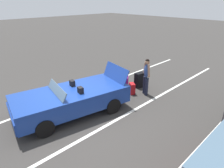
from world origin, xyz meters
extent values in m
plane|color=#383533|center=(0.00, 0.00, 0.00)|extent=(80.00, 80.00, 0.00)
cube|color=silver|center=(0.00, -1.21, 0.00)|extent=(18.00, 0.12, 0.01)
cube|color=silver|center=(0.00, 1.49, 0.00)|extent=(18.00, 0.12, 0.01)
cube|color=navy|center=(0.00, 0.00, 0.62)|extent=(4.36, 2.49, 0.64)
cube|color=navy|center=(1.41, -0.27, 0.51)|extent=(1.60, 1.89, 0.38)
cube|color=slate|center=(0.50, -0.10, 1.09)|extent=(0.47, 1.56, 0.31)
cube|color=black|center=(-0.13, 0.40, 1.05)|extent=(0.20, 0.25, 0.22)
cube|color=black|center=(-0.27, -0.32, 1.05)|extent=(0.20, 0.25, 0.22)
cube|color=navy|center=(-1.91, 0.36, 1.22)|extent=(0.54, 1.52, 0.61)
cylinder|color=black|center=(1.40, 0.56, 0.30)|extent=(0.63, 0.33, 0.60)
cylinder|color=black|center=(1.10, -1.03, 0.30)|extent=(0.63, 0.33, 0.60)
cylinder|color=black|center=(-1.10, 1.03, 0.30)|extent=(0.63, 0.33, 0.60)
cylinder|color=black|center=(-1.40, -0.56, 0.30)|extent=(0.63, 0.33, 0.60)
cube|color=black|center=(-3.68, 0.24, 0.37)|extent=(0.52, 0.36, 0.74)
cube|color=black|center=(-3.71, 0.09, 0.31)|extent=(0.38, 0.08, 0.41)
sphere|color=black|center=(-3.50, 0.32, 0.02)|extent=(0.04, 0.04, 0.04)
sphere|color=black|center=(-3.83, 0.37, 0.02)|extent=(0.04, 0.04, 0.04)
cube|color=#991E8C|center=(-3.02, -0.08, 0.31)|extent=(0.46, 0.43, 0.62)
cube|color=#721669|center=(-2.94, -0.18, 0.26)|extent=(0.27, 0.21, 0.34)
sphere|color=black|center=(-2.96, 0.08, 0.02)|extent=(0.04, 0.04, 0.04)
sphere|color=black|center=(-3.19, -0.09, 0.02)|extent=(0.04, 0.04, 0.04)
cube|color=red|center=(-2.87, 0.46, 0.25)|extent=(0.34, 0.39, 0.50)
cube|color=maroon|center=(-2.97, 0.52, 0.21)|extent=(0.15, 0.25, 0.28)
sphere|color=black|center=(-2.87, 0.32, 0.02)|extent=(0.04, 0.04, 0.04)
sphere|color=black|center=(-2.75, 0.53, 0.02)|extent=(0.04, 0.04, 0.04)
cylinder|color=#1E2338|center=(-3.21, 1.00, 0.41)|extent=(0.20, 0.20, 0.82)
cylinder|color=#1E2338|center=(-3.31, 0.83, 0.41)|extent=(0.20, 0.20, 0.82)
ellipsoid|color=#334C8C|center=(-3.26, 0.92, 1.12)|extent=(0.35, 0.39, 0.60)
sphere|color=#A37556|center=(-3.26, 0.92, 1.51)|extent=(0.21, 0.21, 0.21)
sphere|color=black|center=(-3.26, 0.92, 1.56)|extent=(0.18, 0.18, 0.18)
cylinder|color=#A37556|center=(-3.16, 1.10, 1.19)|extent=(0.17, 0.21, 0.53)
cylinder|color=#A37556|center=(-3.36, 0.74, 1.19)|extent=(0.17, 0.21, 0.53)
cylinder|color=black|center=(-1.32, 4.81, 0.32)|extent=(0.64, 0.22, 0.64)
camera|label=1|loc=(3.38, 5.65, 4.00)|focal=31.45mm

